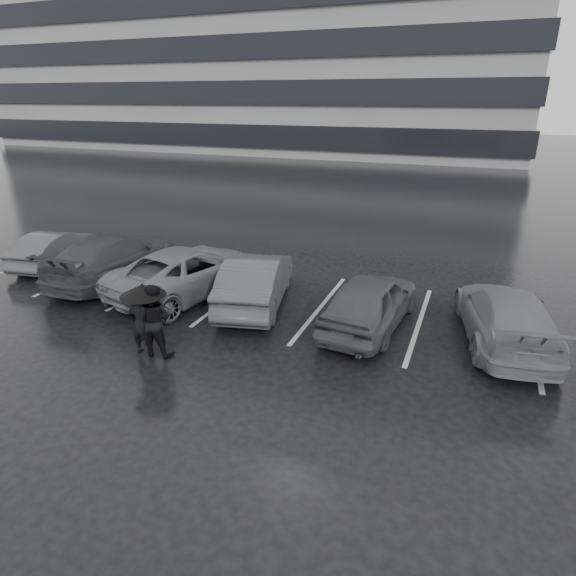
{
  "coord_description": "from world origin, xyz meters",
  "views": [
    {
      "loc": [
        4.43,
        -9.67,
        5.69
      ],
      "look_at": [
        0.19,
        1.0,
        1.1
      ],
      "focal_mm": 30.0,
      "sensor_mm": 36.0,
      "label": 1
    }
  ],
  "objects_px": {
    "car_east": "(506,316)",
    "pedestrian_right": "(154,320)",
    "pedestrian_left": "(141,322)",
    "car_main": "(370,301)",
    "car_west_d": "(55,248)",
    "car_west_b": "(188,271)",
    "car_west_c": "(115,257)",
    "car_west_a": "(256,280)"
  },
  "relations": [
    {
      "from": "pedestrian_left",
      "to": "pedestrian_right",
      "type": "height_order",
      "value": "pedestrian_right"
    },
    {
      "from": "car_west_a",
      "to": "pedestrian_left",
      "type": "relative_size",
      "value": 2.78
    },
    {
      "from": "car_main",
      "to": "car_west_a",
      "type": "height_order",
      "value": "car_west_a"
    },
    {
      "from": "car_west_c",
      "to": "pedestrian_left",
      "type": "distance_m",
      "value": 5.53
    },
    {
      "from": "car_west_a",
      "to": "car_east",
      "type": "bearing_deg",
      "value": 167.36
    },
    {
      "from": "car_west_d",
      "to": "car_west_c",
      "type": "bearing_deg",
      "value": 162.36
    },
    {
      "from": "car_west_d",
      "to": "pedestrian_right",
      "type": "xyz_separation_m",
      "value": [
        7.34,
        -4.11,
        0.27
      ]
    },
    {
      "from": "car_west_d",
      "to": "car_west_a",
      "type": "bearing_deg",
      "value": 165.58
    },
    {
      "from": "car_west_b",
      "to": "car_east",
      "type": "height_order",
      "value": "car_west_b"
    },
    {
      "from": "car_west_a",
      "to": "pedestrian_right",
      "type": "xyz_separation_m",
      "value": [
        -0.91,
        -3.57,
        0.14
      ]
    },
    {
      "from": "car_main",
      "to": "car_west_a",
      "type": "relative_size",
      "value": 0.95
    },
    {
      "from": "car_west_d",
      "to": "pedestrian_left",
      "type": "relative_size",
      "value": 2.3
    },
    {
      "from": "car_west_d",
      "to": "pedestrian_right",
      "type": "bearing_deg",
      "value": 140.08
    },
    {
      "from": "car_west_b",
      "to": "car_west_c",
      "type": "bearing_deg",
      "value": 9.33
    },
    {
      "from": "car_east",
      "to": "pedestrian_right",
      "type": "height_order",
      "value": "pedestrian_right"
    },
    {
      "from": "car_west_a",
      "to": "pedestrian_left",
      "type": "xyz_separation_m",
      "value": [
        -1.22,
        -3.65,
        0.07
      ]
    },
    {
      "from": "car_west_a",
      "to": "car_west_d",
      "type": "distance_m",
      "value": 8.26
    },
    {
      "from": "pedestrian_left",
      "to": "car_west_b",
      "type": "bearing_deg",
      "value": -80.1
    },
    {
      "from": "car_main",
      "to": "car_west_b",
      "type": "height_order",
      "value": "car_west_b"
    },
    {
      "from": "car_west_a",
      "to": "car_west_c",
      "type": "distance_m",
      "value": 5.22
    },
    {
      "from": "pedestrian_left",
      "to": "pedestrian_right",
      "type": "distance_m",
      "value": 0.34
    },
    {
      "from": "car_west_b",
      "to": "car_east",
      "type": "relative_size",
      "value": 1.11
    },
    {
      "from": "car_east",
      "to": "car_west_a",
      "type": "bearing_deg",
      "value": -9.54
    },
    {
      "from": "car_west_b",
      "to": "car_east",
      "type": "bearing_deg",
      "value": -166.23
    },
    {
      "from": "car_west_c",
      "to": "car_west_b",
      "type": "bearing_deg",
      "value": 175.83
    },
    {
      "from": "car_west_b",
      "to": "car_west_d",
      "type": "relative_size",
      "value": 1.41
    },
    {
      "from": "pedestrian_left",
      "to": "pedestrian_right",
      "type": "bearing_deg",
      "value": -172.16
    },
    {
      "from": "pedestrian_right",
      "to": "pedestrian_left",
      "type": "bearing_deg",
      "value": 9.12
    },
    {
      "from": "car_west_a",
      "to": "car_west_c",
      "type": "height_order",
      "value": "car_west_c"
    },
    {
      "from": "car_main",
      "to": "car_west_d",
      "type": "relative_size",
      "value": 1.14
    },
    {
      "from": "pedestrian_right",
      "to": "car_west_c",
      "type": "bearing_deg",
      "value": -45.96
    },
    {
      "from": "car_west_b",
      "to": "car_main",
      "type": "bearing_deg",
      "value": -169.71
    },
    {
      "from": "car_main",
      "to": "pedestrian_left",
      "type": "height_order",
      "value": "pedestrian_left"
    },
    {
      "from": "car_west_c",
      "to": "car_west_d",
      "type": "xyz_separation_m",
      "value": [
        -3.02,
        0.37,
        -0.14
      ]
    },
    {
      "from": "car_west_c",
      "to": "car_west_d",
      "type": "height_order",
      "value": "car_west_c"
    },
    {
      "from": "car_east",
      "to": "pedestrian_right",
      "type": "bearing_deg",
      "value": 15.26
    },
    {
      "from": "car_west_b",
      "to": "pedestrian_left",
      "type": "relative_size",
      "value": 3.25
    },
    {
      "from": "car_west_b",
      "to": "car_west_d",
      "type": "xyz_separation_m",
      "value": [
        -5.96,
        0.55,
        -0.12
      ]
    },
    {
      "from": "car_west_d",
      "to": "pedestrian_left",
      "type": "bearing_deg",
      "value": 138.49
    },
    {
      "from": "car_east",
      "to": "pedestrian_right",
      "type": "xyz_separation_m",
      "value": [
        -7.6,
        -3.72,
        0.2
      ]
    },
    {
      "from": "pedestrian_left",
      "to": "pedestrian_right",
      "type": "xyz_separation_m",
      "value": [
        0.32,
        0.08,
        0.07
      ]
    },
    {
      "from": "pedestrian_right",
      "to": "car_west_b",
      "type": "bearing_deg",
      "value": -73.89
    }
  ]
}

